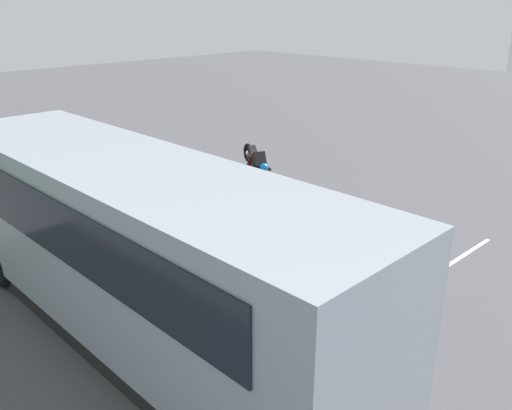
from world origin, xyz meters
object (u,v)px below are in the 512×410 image
spectator_left (277,259)px  parked_motorcycle_silver (116,228)px  spectator_centre (225,243)px  tour_bus (135,251)px  spectator_far_left (324,281)px  spectator_right (197,229)px  spectator_far_right (172,213)px  stunt_motorcycle (257,166)px  traffic_cone (314,196)px

spectator_left → parked_motorcycle_silver: (4.62, 0.82, -0.53)m
spectator_centre → tour_bus: bearing=92.9°
spectator_far_left → spectator_right: bearing=2.5°
spectator_far_left → spectator_far_right: size_ratio=0.98×
stunt_motorcycle → spectator_left: bearing=138.8°
spectator_far_left → traffic_cone: spectator_far_left is taller
spectator_left → parked_motorcycle_silver: bearing=10.1°
spectator_far_left → spectator_right: (3.42, 0.15, 0.01)m
spectator_far_left → spectator_right: 3.42m
spectator_centre → spectator_far_right: size_ratio=0.99×
spectator_centre → parked_motorcycle_silver: 3.51m
tour_bus → spectator_right: size_ratio=5.69×
spectator_right → parked_motorcycle_silver: bearing=13.4°
tour_bus → spectator_centre: (0.11, -2.18, -0.60)m
stunt_motorcycle → traffic_cone: stunt_motorcycle is taller
spectator_far_left → spectator_far_right: bearing=-0.3°
spectator_far_right → spectator_left: bearing=-178.8°
tour_bus → parked_motorcycle_silver: bearing=-24.8°
tour_bus → parked_motorcycle_silver: size_ratio=4.87×
spectator_far_left → parked_motorcycle_silver: spectator_far_left is taller
spectator_right → traffic_cone: size_ratio=2.79×
spectator_far_right → stunt_motorcycle: bearing=-71.1°
spectator_far_right → stunt_motorcycle: 4.48m
spectator_far_left → spectator_centre: spectator_centre is taller
tour_bus → spectator_far_right: 3.32m
spectator_far_left → stunt_motorcycle: (6.01, -4.26, -0.05)m
spectator_centre → spectator_right: 0.98m
parked_motorcycle_silver → spectator_far_right: bearing=-150.1°
stunt_motorcycle → traffic_cone: (-1.74, -0.64, -0.68)m
spectator_left → spectator_centre: 1.23m
spectator_right → traffic_cone: spectator_right is taller
spectator_centre → stunt_motorcycle: spectator_centre is taller
parked_motorcycle_silver → traffic_cone: 5.85m
spectator_left → tour_bus: bearing=66.1°
tour_bus → spectator_left: (-1.09, -2.46, -0.63)m
tour_bus → spectator_right: bearing=-63.9°
spectator_far_right → traffic_cone: spectator_far_right is taller
spectator_far_left → spectator_left: (1.24, -0.09, -0.03)m
spectator_far_right → stunt_motorcycle: size_ratio=0.93×
parked_motorcycle_silver → spectator_centre: bearing=-171.0°
spectator_left → stunt_motorcycle: size_ratio=0.89×
spectator_right → traffic_cone: (0.84, -5.04, -0.74)m
tour_bus → parked_motorcycle_silver: tour_bus is taller
spectator_far_left → parked_motorcycle_silver: (5.87, 0.73, -0.56)m
parked_motorcycle_silver → spectator_right: bearing=-166.6°
spectator_far_left → traffic_cone: (4.26, -4.90, -0.73)m
traffic_cone → stunt_motorcycle: bearing=20.2°
traffic_cone → spectator_far_right: bearing=86.6°
spectator_centre → stunt_motorcycle: size_ratio=0.92×
spectator_right → spectator_far_right: 1.15m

